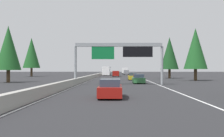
{
  "coord_description": "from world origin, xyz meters",
  "views": [
    {
      "loc": [
        -4.72,
        -5.76,
        2.24
      ],
      "look_at": [
        59.86,
        -4.34,
        2.38
      ],
      "focal_mm": 42.73,
      "sensor_mm": 36.0,
      "label": 1
    }
  ],
  "objects_px": {
    "sedan_distant_a": "(117,73)",
    "conifer_right_near": "(195,49)",
    "sign_gantry_overhead": "(120,52)",
    "conifer_left_near": "(8,48)",
    "box_truck_near_center": "(124,70)",
    "sedan_near_right": "(133,77)",
    "pickup_mid_right": "(126,72)",
    "sedan_far_left": "(138,79)",
    "bus_mid_left": "(106,71)",
    "minivan_far_right": "(116,73)",
    "conifer_right_mid": "(169,53)",
    "sedan_far_center": "(110,89)",
    "conifer_left_mid": "(32,53)"
  },
  "relations": [
    {
      "from": "sedan_distant_a",
      "to": "conifer_right_near",
      "type": "distance_m",
      "value": 47.53
    },
    {
      "from": "sign_gantry_overhead",
      "to": "conifer_left_near",
      "type": "distance_m",
      "value": 19.65
    },
    {
      "from": "box_truck_near_center",
      "to": "sedan_distant_a",
      "type": "xyz_separation_m",
      "value": [
        -27.37,
        3.42,
        -0.93
      ]
    },
    {
      "from": "sedan_near_right",
      "to": "sedan_distant_a",
      "type": "height_order",
      "value": "same"
    },
    {
      "from": "box_truck_near_center",
      "to": "pickup_mid_right",
      "type": "xyz_separation_m",
      "value": [
        -20.37,
        -0.23,
        -0.7
      ]
    },
    {
      "from": "sign_gantry_overhead",
      "to": "sedan_near_right",
      "type": "height_order",
      "value": "sign_gantry_overhead"
    },
    {
      "from": "box_truck_near_center",
      "to": "pickup_mid_right",
      "type": "bearing_deg",
      "value": -179.36
    },
    {
      "from": "sedan_far_left",
      "to": "sedan_near_right",
      "type": "height_order",
      "value": "same"
    },
    {
      "from": "sedan_far_left",
      "to": "conifer_right_near",
      "type": "bearing_deg",
      "value": -49.03
    },
    {
      "from": "sign_gantry_overhead",
      "to": "conifer_left_near",
      "type": "height_order",
      "value": "conifer_left_near"
    },
    {
      "from": "sedan_near_right",
      "to": "pickup_mid_right",
      "type": "xyz_separation_m",
      "value": [
        49.04,
        -0.27,
        0.23
      ]
    },
    {
      "from": "bus_mid_left",
      "to": "minivan_far_right",
      "type": "relative_size",
      "value": 2.3
    },
    {
      "from": "minivan_far_right",
      "to": "conifer_right_near",
      "type": "height_order",
      "value": "conifer_right_near"
    },
    {
      "from": "conifer_right_mid",
      "to": "conifer_left_near",
      "type": "xyz_separation_m",
      "value": [
        -21.18,
        30.94,
        -0.34
      ]
    },
    {
      "from": "sedan_far_center",
      "to": "conifer_right_near",
      "type": "relative_size",
      "value": 0.43
    },
    {
      "from": "pickup_mid_right",
      "to": "conifer_left_near",
      "type": "xyz_separation_m",
      "value": [
        -59.55,
        21.63,
        4.85
      ]
    },
    {
      "from": "sedan_near_right",
      "to": "pickup_mid_right",
      "type": "relative_size",
      "value": 0.79
    },
    {
      "from": "box_truck_near_center",
      "to": "conifer_left_near",
      "type": "relative_size",
      "value": 0.9
    },
    {
      "from": "sedan_far_left",
      "to": "conifer_left_near",
      "type": "distance_m",
      "value": 22.27
    },
    {
      "from": "bus_mid_left",
      "to": "pickup_mid_right",
      "type": "xyz_separation_m",
      "value": [
        9.29,
        -7.36,
        -0.8
      ]
    },
    {
      "from": "pickup_mid_right",
      "to": "conifer_right_mid",
      "type": "relative_size",
      "value": 0.56
    },
    {
      "from": "sedan_far_center",
      "to": "conifer_left_near",
      "type": "bearing_deg",
      "value": 37.37
    },
    {
      "from": "sign_gantry_overhead",
      "to": "conifer_right_near",
      "type": "height_order",
      "value": "conifer_right_near"
    },
    {
      "from": "minivan_far_right",
      "to": "conifer_right_near",
      "type": "bearing_deg",
      "value": -150.08
    },
    {
      "from": "conifer_right_near",
      "to": "conifer_left_near",
      "type": "distance_m",
      "value": 34.34
    },
    {
      "from": "sedan_far_center",
      "to": "pickup_mid_right",
      "type": "xyz_separation_m",
      "value": [
        82.77,
        -3.9,
        0.23
      ]
    },
    {
      "from": "bus_mid_left",
      "to": "minivan_far_right",
      "type": "distance_m",
      "value": 15.49
    },
    {
      "from": "sedan_far_left",
      "to": "minivan_far_right",
      "type": "bearing_deg",
      "value": 5.82
    },
    {
      "from": "bus_mid_left",
      "to": "conifer_left_mid",
      "type": "xyz_separation_m",
      "value": [
        -13.77,
        22.29,
        5.45
      ]
    },
    {
      "from": "sedan_far_center",
      "to": "box_truck_near_center",
      "type": "height_order",
      "value": "box_truck_near_center"
    },
    {
      "from": "sedan_far_center",
      "to": "minivan_far_right",
      "type": "height_order",
      "value": "minivan_far_right"
    },
    {
      "from": "minivan_far_right",
      "to": "conifer_right_mid",
      "type": "relative_size",
      "value": 0.5
    },
    {
      "from": "sedan_far_center",
      "to": "conifer_left_mid",
      "type": "distance_m",
      "value": 65.35
    },
    {
      "from": "conifer_left_mid",
      "to": "pickup_mid_right",
      "type": "bearing_deg",
      "value": -52.13
    },
    {
      "from": "sign_gantry_overhead",
      "to": "sedan_far_center",
      "type": "relative_size",
      "value": 2.88
    },
    {
      "from": "conifer_left_near",
      "to": "bus_mid_left",
      "type": "bearing_deg",
      "value": -15.85
    },
    {
      "from": "conifer_left_near",
      "to": "conifer_left_mid",
      "type": "height_order",
      "value": "conifer_left_mid"
    },
    {
      "from": "sedan_near_right",
      "to": "conifer_left_mid",
      "type": "bearing_deg",
      "value": 48.52
    },
    {
      "from": "sedan_near_right",
      "to": "sign_gantry_overhead",
      "type": "bearing_deg",
      "value": 170.65
    },
    {
      "from": "conifer_right_near",
      "to": "sign_gantry_overhead",
      "type": "bearing_deg",
      "value": 133.8
    },
    {
      "from": "sign_gantry_overhead",
      "to": "minivan_far_right",
      "type": "height_order",
      "value": "sign_gantry_overhead"
    },
    {
      "from": "conifer_right_near",
      "to": "minivan_far_right",
      "type": "bearing_deg",
      "value": 29.92
    },
    {
      "from": "sedan_far_center",
      "to": "box_truck_near_center",
      "type": "relative_size",
      "value": 0.52
    },
    {
      "from": "conifer_right_near",
      "to": "bus_mid_left",
      "type": "bearing_deg",
      "value": 24.32
    },
    {
      "from": "conifer_left_mid",
      "to": "conifer_right_near",
      "type": "bearing_deg",
      "value": -124.58
    },
    {
      "from": "bus_mid_left",
      "to": "sedan_far_center",
      "type": "bearing_deg",
      "value": -177.3
    },
    {
      "from": "sedan_near_right",
      "to": "conifer_left_near",
      "type": "bearing_deg",
      "value": 116.21
    },
    {
      "from": "sedan_far_left",
      "to": "minivan_far_right",
      "type": "distance_m",
      "value": 37.73
    },
    {
      "from": "pickup_mid_right",
      "to": "minivan_far_right",
      "type": "height_order",
      "value": "pickup_mid_right"
    },
    {
      "from": "bus_mid_left",
      "to": "conifer_right_mid",
      "type": "xyz_separation_m",
      "value": [
        -29.09,
        -16.66,
        4.38
      ]
    }
  ]
}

